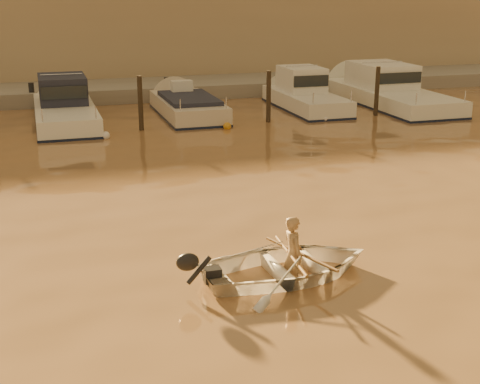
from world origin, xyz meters
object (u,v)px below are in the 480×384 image
object	(u,v)px
person	(293,254)
waterfront_building	(104,38)
moored_boat_3	(188,110)
moored_boat_2	(65,107)
dinghy	(288,266)
moored_boat_4	(306,95)
moored_boat_5	(390,90)

from	to	relation	value
person	waterfront_building	distance (m)	27.05
moored_boat_3	waterfront_building	xyz separation A→B (m)	(-2.08, 11.00, 2.17)
waterfront_building	moored_boat_2	bearing A→B (deg)	-104.37
person	dinghy	bearing A→B (deg)	90.00
moored_boat_4	waterfront_building	size ratio (longest dim) A/B	0.14
moored_boat_5	waterfront_building	size ratio (longest dim) A/B	0.20
moored_boat_2	moored_boat_4	bearing A→B (deg)	0.00
dinghy	person	world-z (taller)	person
person	waterfront_building	world-z (taller)	waterfront_building
person	moored_boat_2	world-z (taller)	moored_boat_2
moored_boat_2	waterfront_building	distance (m)	11.49
dinghy	moored_boat_2	xyz separation A→B (m)	(-3.12, 15.98, 0.41)
person	moored_boat_2	distance (m)	16.30
person	moored_boat_4	distance (m)	17.40
dinghy	moored_boat_2	size ratio (longest dim) A/B	0.43
moored_boat_3	moored_boat_5	size ratio (longest dim) A/B	0.69
moored_boat_3	waterfront_building	world-z (taller)	waterfront_building
moored_boat_4	waterfront_building	world-z (taller)	waterfront_building
moored_boat_4	waterfront_building	xyz separation A→B (m)	(-7.30, 11.00, 1.77)
dinghy	moored_boat_5	bearing A→B (deg)	-38.74
dinghy	moored_boat_2	distance (m)	16.29
dinghy	waterfront_building	world-z (taller)	waterfront_building
moored_boat_5	person	bearing A→B (deg)	-124.44
dinghy	waterfront_building	bearing A→B (deg)	-3.43
moored_boat_3	moored_boat_5	bearing A→B (deg)	0.00
person	moored_boat_5	world-z (taller)	moored_boat_5
moored_boat_4	person	bearing A→B (deg)	-113.36
moored_boat_4	waterfront_building	distance (m)	13.32
person	waterfront_building	xyz separation A→B (m)	(-0.40, 26.98, 1.97)
moored_boat_2	moored_boat_3	distance (m)	4.91
person	moored_boat_2	bearing A→B (deg)	7.32
moored_boat_4	waterfront_building	bearing A→B (deg)	123.57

